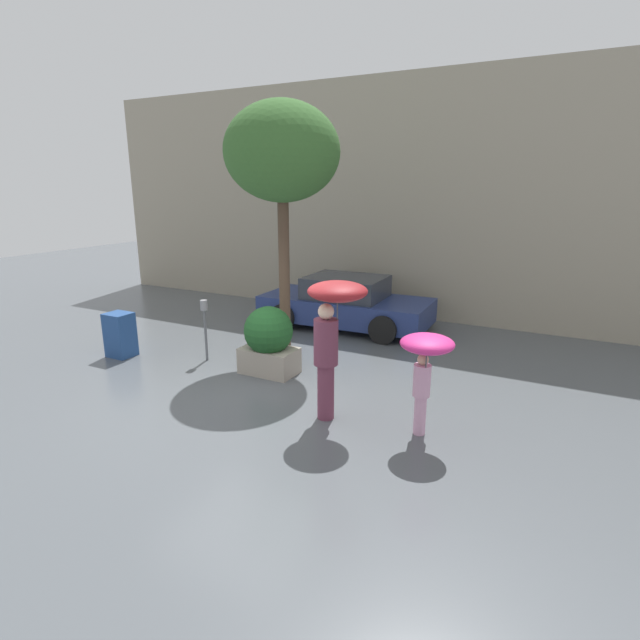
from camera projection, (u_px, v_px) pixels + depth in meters
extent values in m
plane|color=#51565B|center=(240.00, 400.00, 8.10)|extent=(40.00, 40.00, 0.00)
cube|color=#9E937F|center=(387.00, 200.00, 12.86)|extent=(18.00, 0.30, 6.00)
cube|color=#9E9384|center=(269.00, 360.00, 9.23)|extent=(1.02, 0.63, 0.48)
sphere|color=#1E5123|center=(268.00, 331.00, 9.08)|extent=(0.90, 0.90, 0.90)
cylinder|color=brown|center=(326.00, 391.00, 7.39)|extent=(0.25, 0.25, 0.86)
cylinder|color=brown|center=(326.00, 342.00, 7.19)|extent=(0.36, 0.36, 0.68)
sphere|color=beige|center=(326.00, 311.00, 7.07)|extent=(0.23, 0.23, 0.23)
cylinder|color=#4C4C51|center=(337.00, 316.00, 7.07)|extent=(0.02, 0.02, 0.72)
ellipsoid|color=maroon|center=(338.00, 291.00, 6.98)|extent=(0.85, 0.85, 0.27)
cylinder|color=#D199B7|center=(420.00, 415.00, 6.95)|extent=(0.17, 0.17, 0.57)
cylinder|color=#D199B7|center=(422.00, 380.00, 6.82)|extent=(0.24, 0.24, 0.45)
sphere|color=tan|center=(423.00, 359.00, 6.74)|extent=(0.16, 0.16, 0.16)
cylinder|color=#4C4C51|center=(426.00, 363.00, 6.64)|extent=(0.02, 0.02, 0.54)
ellipsoid|color=#E02D84|center=(427.00, 344.00, 6.57)|extent=(0.72, 0.72, 0.23)
cube|color=navy|center=(346.00, 309.00, 12.18)|extent=(4.13, 1.88, 0.57)
cube|color=#2D333D|center=(346.00, 287.00, 12.04)|extent=(1.88, 1.55, 0.51)
cylinder|color=black|center=(283.00, 317.00, 11.99)|extent=(0.64, 0.24, 0.63)
cylinder|color=black|center=(315.00, 302.00, 13.51)|extent=(0.64, 0.24, 0.63)
cylinder|color=black|center=(383.00, 330.00, 10.93)|extent=(0.64, 0.24, 0.63)
cylinder|color=black|center=(406.00, 312.00, 12.45)|extent=(0.64, 0.24, 0.63)
cylinder|color=brown|center=(284.00, 273.00, 9.88)|extent=(0.22, 0.22, 3.38)
ellipsoid|color=#38662D|center=(282.00, 152.00, 9.28)|extent=(2.18, 2.18, 1.86)
cylinder|color=#595B60|center=(206.00, 335.00, 9.83)|extent=(0.05, 0.05, 1.03)
cylinder|color=gray|center=(204.00, 305.00, 9.67)|extent=(0.14, 0.14, 0.20)
cube|color=navy|center=(120.00, 335.00, 10.10)|extent=(0.50, 0.44, 0.90)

